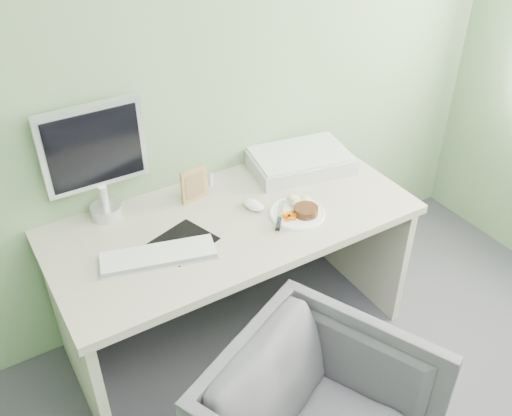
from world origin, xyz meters
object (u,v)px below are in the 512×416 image
desk (234,250)px  scanner (300,161)px  plate (297,214)px  monitor (95,157)px

desk → scanner: bearing=21.6°
desk → plate: plate is taller
monitor → scanner: bearing=-6.8°
monitor → plate: bearing=-31.2°
plate → monitor: size_ratio=0.47×
scanner → monitor: bearing=-176.3°
plate → desk: bearing=153.5°
scanner → plate: bearing=-115.4°
plate → scanner: scanner is taller
desk → scanner: (0.49, 0.19, 0.22)m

